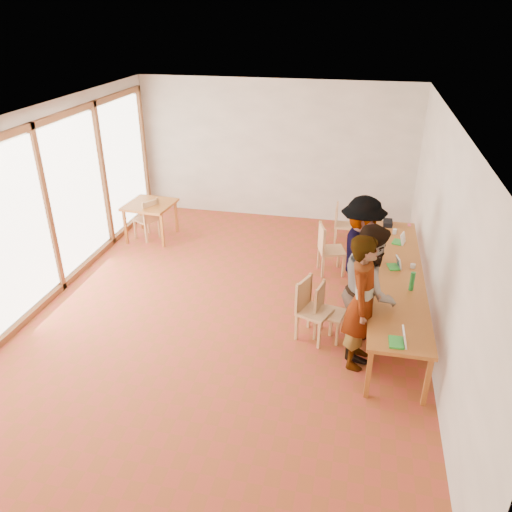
% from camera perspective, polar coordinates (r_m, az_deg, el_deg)
% --- Properties ---
extents(ground, '(8.00, 8.00, 0.00)m').
position_cam_1_polar(ground, '(8.02, -3.02, -5.97)').
color(ground, '#AB4029').
rests_on(ground, ground).
extents(wall_back, '(6.00, 0.10, 3.00)m').
position_cam_1_polar(wall_back, '(11.02, 2.22, 11.90)').
color(wall_back, '#EFE2CE').
rests_on(wall_back, ground).
extents(wall_front, '(6.00, 0.10, 3.00)m').
position_cam_1_polar(wall_front, '(4.19, -18.33, -17.53)').
color(wall_front, '#EFE2CE').
rests_on(wall_front, ground).
extents(wall_right, '(0.10, 8.00, 3.00)m').
position_cam_1_polar(wall_right, '(7.18, 20.49, 1.76)').
color(wall_right, '#EFE2CE').
rests_on(wall_right, ground).
extents(window_wall, '(0.10, 8.00, 3.00)m').
position_cam_1_polar(window_wall, '(8.55, -22.92, 5.27)').
color(window_wall, white).
rests_on(window_wall, ground).
extents(ceiling, '(6.00, 8.00, 0.04)m').
position_cam_1_polar(ceiling, '(6.87, -3.64, 15.71)').
color(ceiling, white).
rests_on(ceiling, wall_back).
extents(communal_table, '(0.80, 4.00, 0.75)m').
position_cam_1_polar(communal_table, '(7.78, 15.66, -2.11)').
color(communal_table, '#B26727').
rests_on(communal_table, ground).
extents(side_table, '(0.90, 0.90, 0.75)m').
position_cam_1_polar(side_table, '(10.35, -12.02, 5.48)').
color(side_table, '#B26727').
rests_on(side_table, ground).
extents(chair_near, '(0.46, 0.46, 0.44)m').
position_cam_1_polar(chair_near, '(7.20, 7.88, -5.63)').
color(chair_near, tan).
rests_on(chair_near, ground).
extents(chair_mid, '(0.55, 0.55, 0.49)m').
position_cam_1_polar(chair_mid, '(7.14, 6.07, -5.32)').
color(chair_mid, tan).
rests_on(chair_mid, ground).
extents(chair_far, '(0.54, 0.54, 0.49)m').
position_cam_1_polar(chair_far, '(8.86, 8.08, 1.34)').
color(chair_far, tan).
rests_on(chair_far, ground).
extents(chair_empty, '(0.38, 0.38, 0.43)m').
position_cam_1_polar(chair_empty, '(10.09, 9.62, 4.09)').
color(chair_empty, tan).
rests_on(chair_empty, ground).
extents(chair_spare, '(0.55, 0.55, 0.46)m').
position_cam_1_polar(chair_spare, '(10.33, -12.16, 4.60)').
color(chair_spare, tan).
rests_on(chair_spare, ground).
extents(person_near, '(0.55, 0.74, 1.87)m').
position_cam_1_polar(person_near, '(6.54, 12.07, -5.19)').
color(person_near, gray).
rests_on(person_near, ground).
extents(person_mid, '(0.73, 0.93, 1.88)m').
position_cam_1_polar(person_mid, '(6.82, 12.79, -3.82)').
color(person_mid, gray).
rests_on(person_mid, ground).
extents(person_far, '(0.70, 1.19, 1.82)m').
position_cam_1_polar(person_far, '(7.85, 11.81, 0.33)').
color(person_far, gray).
rests_on(person_far, ground).
extents(laptop_near, '(0.21, 0.25, 0.20)m').
position_cam_1_polar(laptop_near, '(6.20, 16.16, -9.18)').
color(laptop_near, green).
rests_on(laptop_near, communal_table).
extents(laptop_mid, '(0.23, 0.25, 0.18)m').
position_cam_1_polar(laptop_mid, '(7.88, 15.69, -0.95)').
color(laptop_mid, green).
rests_on(laptop_mid, communal_table).
extents(laptop_far, '(0.24, 0.26, 0.19)m').
position_cam_1_polar(laptop_far, '(8.70, 16.16, 1.73)').
color(laptop_far, green).
rests_on(laptop_far, communal_table).
extents(yellow_mug, '(0.13, 0.13, 0.09)m').
position_cam_1_polar(yellow_mug, '(8.98, 14.53, 2.68)').
color(yellow_mug, orange).
rests_on(yellow_mug, communal_table).
extents(green_bottle, '(0.07, 0.07, 0.28)m').
position_cam_1_polar(green_bottle, '(7.29, 17.41, -2.77)').
color(green_bottle, '#217930').
rests_on(green_bottle, communal_table).
extents(clear_glass, '(0.07, 0.07, 0.09)m').
position_cam_1_polar(clear_glass, '(9.03, 15.56, 2.71)').
color(clear_glass, silver).
rests_on(clear_glass, communal_table).
extents(condiment_cup, '(0.08, 0.08, 0.06)m').
position_cam_1_polar(condiment_cup, '(7.95, 17.49, -1.09)').
color(condiment_cup, white).
rests_on(condiment_cup, communal_table).
extents(pink_phone, '(0.05, 0.10, 0.01)m').
position_cam_1_polar(pink_phone, '(9.48, 17.11, 3.41)').
color(pink_phone, '#F04377').
rests_on(pink_phone, communal_table).
extents(black_pouch, '(0.16, 0.26, 0.09)m').
position_cam_1_polar(black_pouch, '(9.36, 14.83, 3.67)').
color(black_pouch, black).
rests_on(black_pouch, communal_table).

